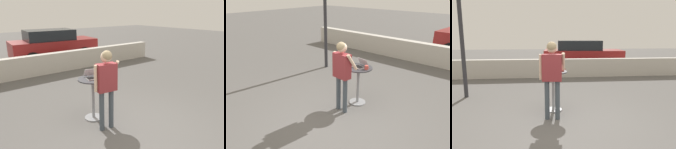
{
  "view_description": "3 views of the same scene",
  "coord_description": "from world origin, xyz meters",
  "views": [
    {
      "loc": [
        -2.93,
        -2.98,
        2.56
      ],
      "look_at": [
        -0.15,
        0.51,
        1.24
      ],
      "focal_mm": 35.0,
      "sensor_mm": 36.0,
      "label": 1
    },
    {
      "loc": [
        2.85,
        -3.14,
        2.92
      ],
      "look_at": [
        -0.44,
        0.53,
        0.94
      ],
      "focal_mm": 35.0,
      "sensor_mm": 36.0,
      "label": 2
    },
    {
      "loc": [
        -0.51,
        -4.28,
        1.92
      ],
      "look_at": [
        -0.03,
        0.65,
        1.02
      ],
      "focal_mm": 35.0,
      "sensor_mm": 36.0,
      "label": 3
    }
  ],
  "objects": [
    {
      "name": "parked_car_near_street",
      "position": [
        1.68,
        7.69,
        0.83
      ],
      "size": [
        4.38,
        2.09,
        1.61
      ],
      "color": "maroon",
      "rests_on": "ground_plane"
    },
    {
      "name": "cafe_table",
      "position": [
        -0.26,
        1.11,
        0.68
      ],
      "size": [
        0.7,
        0.7,
        1.02
      ],
      "color": "gray",
      "rests_on": "ground_plane"
    },
    {
      "name": "coffee_mug",
      "position": [
        -0.02,
        1.12,
        1.07
      ],
      "size": [
        0.13,
        0.1,
        0.1
      ],
      "color": "#C14C42",
      "rests_on": "cafe_table"
    },
    {
      "name": "laptop",
      "position": [
        -0.25,
        1.16,
        1.06
      ],
      "size": [
        0.37,
        0.38,
        0.21
      ],
      "color": "silver",
      "rests_on": "cafe_table"
    },
    {
      "name": "ground_plane",
      "position": [
        0.0,
        0.0,
        0.0
      ],
      "size": [
        50.0,
        50.0,
        0.0
      ],
      "primitive_type": "plane",
      "color": "#5B5956"
    },
    {
      "name": "standing_person",
      "position": [
        -0.31,
        0.51,
        1.15
      ],
      "size": [
        0.6,
        0.36,
        1.78
      ],
      "color": "#424C56",
      "rests_on": "ground_plane"
    },
    {
      "name": "pavement_kerb",
      "position": [
        0.0,
        5.59,
        0.41
      ],
      "size": [
        12.28,
        0.35,
        0.83
      ],
      "color": "beige",
      "rests_on": "ground_plane"
    }
  ]
}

